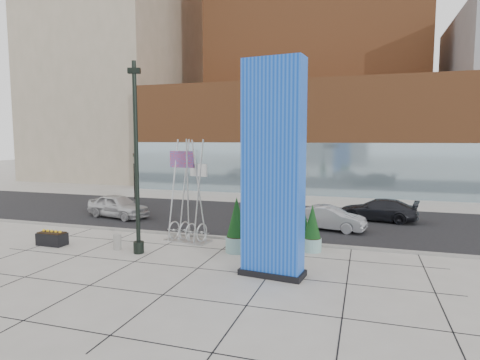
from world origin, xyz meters
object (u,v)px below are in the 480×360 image
(blue_pylon, at_px, (273,173))
(overhead_street_sign, at_px, (260,167))
(concrete_bollard, at_px, (117,242))
(car_white_west, at_px, (118,206))
(public_art_sculpture, at_px, (188,215))
(lamp_post, at_px, (137,177))
(car_silver_mid, at_px, (329,218))

(blue_pylon, height_order, overhead_street_sign, blue_pylon)
(concrete_bollard, height_order, car_white_west, car_white_west)
(concrete_bollard, xyz_separation_m, overhead_street_sign, (6.54, 2.33, 3.62))
(overhead_street_sign, xyz_separation_m, car_white_west, (-11.19, 4.56, -3.21))
(concrete_bollard, bearing_deg, blue_pylon, -9.75)
(overhead_street_sign, bearing_deg, public_art_sculpture, -168.83)
(blue_pylon, bearing_deg, concrete_bollard, 177.50)
(overhead_street_sign, distance_m, car_white_west, 12.50)
(overhead_street_sign, relative_size, car_white_west, 1.01)
(car_white_west, bearing_deg, lamp_post, -126.47)
(public_art_sculpture, relative_size, car_silver_mid, 1.27)
(blue_pylon, bearing_deg, car_white_west, 154.11)
(blue_pylon, xyz_separation_m, overhead_street_sign, (-1.47, 3.70, -0.05))
(concrete_bollard, relative_size, overhead_street_sign, 0.16)
(overhead_street_sign, relative_size, car_silver_mid, 1.10)
(overhead_street_sign, height_order, car_silver_mid, overhead_street_sign)
(public_art_sculpture, distance_m, car_silver_mid, 8.41)
(lamp_post, xyz_separation_m, concrete_bollard, (-1.32, 0.24, -3.25))
(overhead_street_sign, height_order, car_white_west, overhead_street_sign)
(concrete_bollard, bearing_deg, car_silver_mid, 37.91)
(public_art_sculpture, relative_size, car_white_west, 1.17)
(car_white_west, height_order, car_silver_mid, car_white_west)
(concrete_bollard, xyz_separation_m, car_silver_mid, (9.44, 7.35, 0.32))
(concrete_bollard, distance_m, car_white_west, 8.32)
(concrete_bollard, height_order, car_silver_mid, car_silver_mid)
(concrete_bollard, relative_size, car_silver_mid, 0.18)
(public_art_sculpture, bearing_deg, car_silver_mid, 45.12)
(public_art_sculpture, bearing_deg, overhead_street_sign, 7.05)
(lamp_post, height_order, concrete_bollard, lamp_post)
(lamp_post, bearing_deg, public_art_sculpture, 65.35)
(car_white_west, bearing_deg, concrete_bollard, -132.42)
(blue_pylon, bearing_deg, overhead_street_sign, 118.92)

